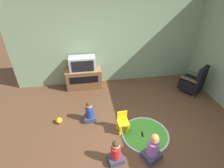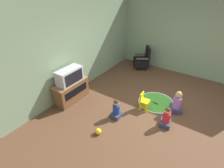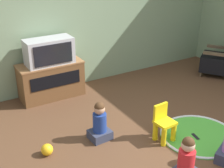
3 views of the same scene
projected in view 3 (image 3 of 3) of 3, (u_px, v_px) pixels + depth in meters
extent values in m
plane|color=brown|center=(181.00, 145.00, 4.14)|extent=(30.00, 30.00, 0.00)
cube|color=gray|center=(87.00, 6.00, 5.50)|extent=(5.86, 0.12, 2.87)
cube|color=brown|center=(51.00, 80.00, 5.32)|extent=(1.06, 0.45, 0.62)
cube|color=#90603A|center=(50.00, 64.00, 5.20)|extent=(1.09, 0.46, 0.02)
cube|color=black|center=(56.00, 81.00, 5.11)|extent=(0.85, 0.01, 0.22)
cube|color=#B7B7BC|center=(49.00, 51.00, 5.09)|extent=(0.78, 0.36, 0.43)
cube|color=black|center=(53.00, 55.00, 4.94)|extent=(0.64, 0.02, 0.33)
cylinder|color=brown|center=(204.00, 67.00, 6.60)|extent=(0.04, 0.04, 0.10)
cylinder|color=brown|center=(201.00, 74.00, 6.22)|extent=(0.04, 0.04, 0.10)
cube|color=black|center=(216.00, 63.00, 6.24)|extent=(0.77, 0.77, 0.31)
cube|color=brown|center=(219.00, 47.00, 6.33)|extent=(0.33, 0.43, 0.05)
cube|color=brown|center=(216.00, 54.00, 5.94)|extent=(0.33, 0.43, 0.05)
cylinder|color=yellow|center=(164.00, 136.00, 4.07)|extent=(0.07, 0.07, 0.29)
cylinder|color=yellow|center=(174.00, 132.00, 4.16)|extent=(0.07, 0.07, 0.29)
cylinder|color=yellow|center=(155.00, 130.00, 4.19)|extent=(0.07, 0.07, 0.29)
cylinder|color=yellow|center=(165.00, 126.00, 4.28)|extent=(0.07, 0.07, 0.29)
cube|color=yellow|center=(165.00, 123.00, 4.12)|extent=(0.26, 0.25, 0.04)
cube|color=yellow|center=(160.00, 111.00, 4.15)|extent=(0.22, 0.05, 0.22)
cylinder|color=green|center=(199.00, 135.00, 4.33)|extent=(1.08, 1.08, 0.01)
torus|color=silver|center=(199.00, 135.00, 4.33)|extent=(1.07, 1.07, 0.04)
cylinder|color=red|center=(186.00, 161.00, 3.43)|extent=(0.19, 0.19, 0.27)
sphere|color=#D8AD8C|center=(188.00, 145.00, 3.34)|extent=(0.15, 0.15, 0.15)
sphere|color=#472D19|center=(188.00, 143.00, 3.33)|extent=(0.14, 0.14, 0.14)
cube|color=#33384C|center=(100.00, 135.00, 4.25)|extent=(0.30, 0.26, 0.12)
cylinder|color=navy|center=(100.00, 122.00, 4.17)|extent=(0.19, 0.19, 0.26)
sphere|color=tan|center=(99.00, 109.00, 4.08)|extent=(0.15, 0.15, 0.15)
sphere|color=#472D19|center=(99.00, 107.00, 4.07)|extent=(0.14, 0.14, 0.14)
sphere|color=yellow|center=(47.00, 150.00, 3.91)|extent=(0.15, 0.15, 0.15)
cube|color=black|center=(195.00, 137.00, 4.29)|extent=(0.07, 0.16, 0.02)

